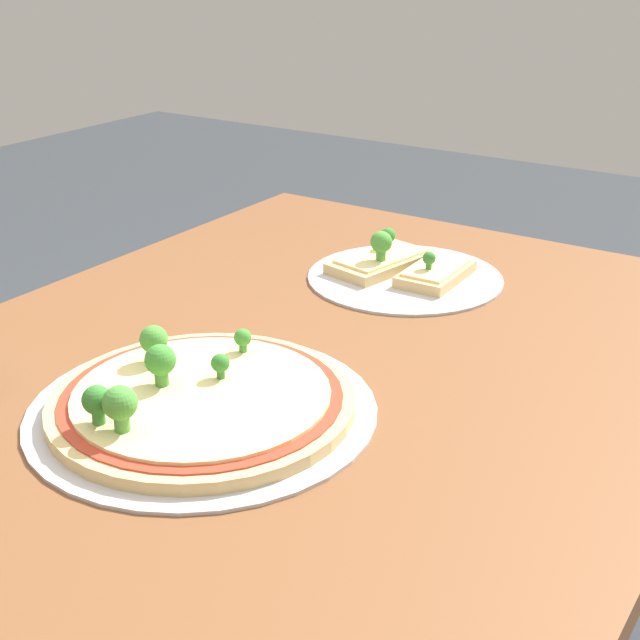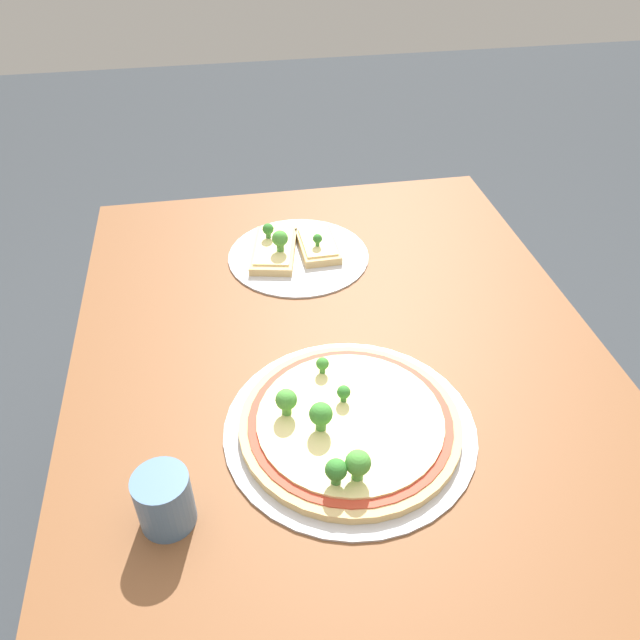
% 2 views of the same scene
% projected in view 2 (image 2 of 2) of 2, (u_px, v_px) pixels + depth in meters
% --- Properties ---
extents(ground_plane, '(8.00, 8.00, 0.00)m').
position_uv_depth(ground_plane, '(335.00, 577.00, 1.50)').
color(ground_plane, '#33383D').
extents(dining_table, '(1.19, 0.89, 0.73)m').
position_uv_depth(dining_table, '(341.00, 395.00, 1.10)').
color(dining_table, brown).
rests_on(dining_table, ground_plane).
extents(pizza_tray_whole, '(0.37, 0.37, 0.07)m').
position_uv_depth(pizza_tray_whole, '(349.00, 424.00, 0.91)').
color(pizza_tray_whole, '#B7B7BC').
rests_on(pizza_tray_whole, dining_table).
extents(pizza_tray_slice, '(0.29, 0.29, 0.07)m').
position_uv_depth(pizza_tray_slice, '(294.00, 250.00, 1.27)').
color(pizza_tray_slice, '#B7B7BC').
rests_on(pizza_tray_slice, dining_table).
extents(drinking_cup, '(0.07, 0.07, 0.08)m').
position_uv_depth(drinking_cup, '(164.00, 500.00, 0.78)').
color(drinking_cup, '#4C7099').
rests_on(drinking_cup, dining_table).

